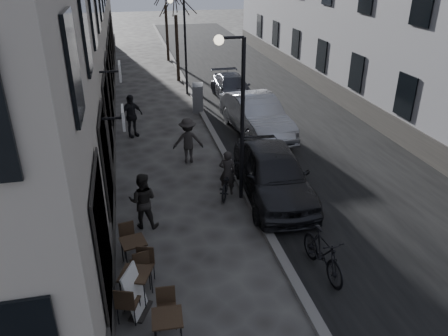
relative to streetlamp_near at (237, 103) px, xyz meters
name	(u,v)px	position (x,y,z in m)	size (l,w,h in m)	color
road	(263,100)	(4.02, 10.00, -3.16)	(7.30, 60.00, 0.00)	black
kerb	(196,103)	(0.37, 10.00, -3.10)	(0.25, 60.00, 0.12)	slate
streetlamp_near	(237,103)	(0.00, 0.00, 0.00)	(0.90, 0.28, 5.09)	black
streetlamp_far	(182,36)	(0.00, 12.00, 0.00)	(0.90, 0.28, 5.09)	black
tree_near	(175,1)	(0.07, 15.00, 1.50)	(2.40, 2.40, 5.70)	black
bistro_set_a	(168,328)	(-2.72, -5.41, -2.72)	(0.62, 1.47, 0.86)	black
bistro_set_b	(136,284)	(-3.27, -4.02, -2.69)	(0.93, 1.60, 0.91)	black
bistro_set_c	(134,250)	(-3.27, -2.73, -2.72)	(0.70, 1.48, 0.85)	black
sign_board	(136,296)	(-3.29, -4.39, -2.70)	(0.63, 0.73, 1.13)	black
utility_cabinet	(198,98)	(0.27, 8.85, -2.48)	(0.50, 0.91, 1.36)	slate
bicycle	(227,181)	(-0.20, 0.36, -2.70)	(0.61, 1.74, 0.92)	black
cyclist_rider	(227,173)	(-0.20, 0.36, -2.41)	(0.55, 0.36, 1.50)	#292523
pedestrian_near	(143,201)	(-2.94, -1.00, -2.33)	(0.81, 0.63, 1.66)	black
pedestrian_mid	(188,141)	(-1.07, 3.03, -2.30)	(1.11, 0.64, 1.72)	#2D2927
pedestrian_far	(131,116)	(-3.03, 6.13, -2.24)	(1.08, 0.45, 1.84)	black
car_near	(273,173)	(1.17, -0.13, -2.33)	(1.95, 4.86, 1.65)	black
car_mid	(256,115)	(2.21, 5.32, -2.33)	(1.76, 5.04, 1.66)	#92949A
car_far	(232,88)	(2.41, 10.51, -2.53)	(1.77, 4.34, 1.26)	#383A42
moped	(323,253)	(1.15, -4.00, -2.60)	(0.53, 1.88, 1.13)	black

